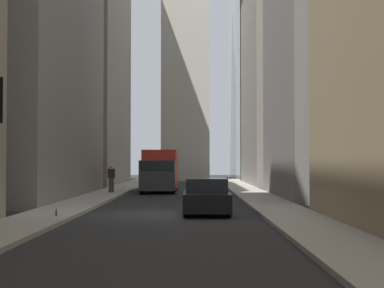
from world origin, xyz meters
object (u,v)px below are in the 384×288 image
pedestrian (111,177)px  delivery_truck (160,171)px  discarded_bottle (56,213)px  sedan_black (206,197)px

pedestrian → delivery_truck: bearing=-48.0°
delivery_truck → pedestrian: delivery_truck is taller
delivery_truck → pedestrian: 3.92m
discarded_bottle → pedestrian: bearing=1.2°
pedestrian → discarded_bottle: (-16.16, -0.33, -0.84)m
discarded_bottle → sedan_black: bearing=-66.5°
sedan_black → discarded_bottle: 5.87m
delivery_truck → pedestrian: bearing=132.0°
pedestrian → sedan_black: bearing=-157.6°
sedan_black → pedestrian: 14.96m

